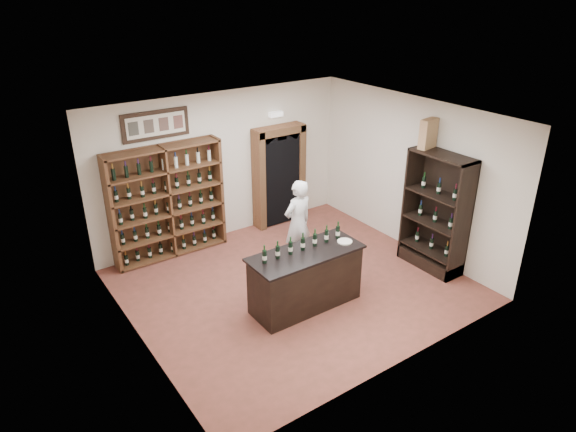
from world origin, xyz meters
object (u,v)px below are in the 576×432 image
object	(u,v)px
shopkeeper	(298,223)
wine_crate	(428,134)
counter_bottle_0	(265,256)
side_cabinet	(435,229)
tasting_counter	(306,279)
wine_shelf	(167,202)

from	to	relation	value
shopkeeper	wine_crate	xyz separation A→B (m)	(2.02, -1.08, 1.62)
counter_bottle_0	side_cabinet	bearing A→B (deg)	-6.40
shopkeeper	counter_bottle_0	bearing A→B (deg)	31.67
shopkeeper	tasting_counter	bearing A→B (deg)	53.46
tasting_counter	side_cabinet	size ratio (longest dim) A/B	0.85
counter_bottle_0	shopkeeper	bearing A→B (deg)	37.80
wine_shelf	wine_crate	world-z (taller)	wine_crate
wine_shelf	shopkeeper	distance (m)	2.52
wine_shelf	side_cabinet	xyz separation A→B (m)	(3.82, -3.23, -0.35)
counter_bottle_0	side_cabinet	xyz separation A→B (m)	(3.44, -0.39, -0.35)
wine_shelf	wine_crate	size ratio (longest dim) A/B	4.20
wine_shelf	side_cabinet	size ratio (longest dim) A/B	1.00
wine_shelf	counter_bottle_0	xyz separation A→B (m)	(0.38, -2.85, 0.01)
shopkeeper	wine_shelf	bearing A→B (deg)	-50.37
side_cabinet	wine_crate	world-z (taller)	wine_crate
tasting_counter	wine_crate	size ratio (longest dim) A/B	3.59
tasting_counter	shopkeeper	bearing A→B (deg)	59.59
tasting_counter	counter_bottle_0	size ratio (longest dim) A/B	6.27
side_cabinet	tasting_counter	bearing A→B (deg)	173.72
counter_bottle_0	shopkeeper	xyz separation A→B (m)	(1.42, 1.10, -0.27)
tasting_counter	wine_crate	distance (m)	3.36
wine_shelf	counter_bottle_0	bearing A→B (deg)	-82.40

